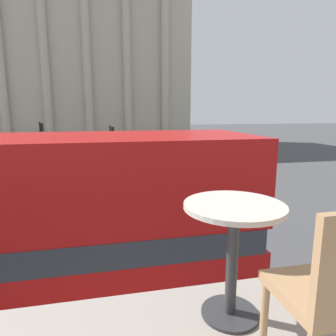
# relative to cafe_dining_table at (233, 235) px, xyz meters

# --- Properties ---
(cafe_dining_table) EXTENTS (0.60, 0.60, 0.73)m
(cafe_dining_table) POSITION_rel_cafe_dining_table_xyz_m (0.00, 0.00, 0.00)
(cafe_dining_table) COLOR #2D2D30
(cafe_dining_table) RESTS_ON cafe_floor_slab
(cafe_chair_0) EXTENTS (0.40, 0.40, 0.91)m
(cafe_chair_0) POSITION_rel_cafe_dining_table_xyz_m (0.19, -0.60, -0.02)
(cafe_chair_0) COLOR #A87F56
(cafe_chair_0) RESTS_ON cafe_floor_slab
(plaza_building_left) EXTENTS (34.05, 15.78, 23.66)m
(plaza_building_left) POSITION_rel_cafe_dining_table_xyz_m (-6.59, 42.29, 7.87)
(plaza_building_left) COLOR beige
(plaza_building_left) RESTS_ON ground_plane
(traffic_light_near) EXTENTS (0.42, 0.24, 3.28)m
(traffic_light_near) POSITION_rel_cafe_dining_table_xyz_m (-3.78, 12.13, -1.79)
(traffic_light_near) COLOR black
(traffic_light_near) RESTS_ON ground_plane
(traffic_light_mid) EXTENTS (0.42, 0.24, 3.71)m
(traffic_light_mid) POSITION_rel_cafe_dining_table_xyz_m (-0.15, 19.56, -1.52)
(traffic_light_mid) COLOR black
(traffic_light_mid) RESTS_ON ground_plane
(traffic_light_far) EXTENTS (0.42, 0.24, 3.79)m
(traffic_light_far) POSITION_rel_cafe_dining_table_xyz_m (-5.83, 25.61, -1.48)
(traffic_light_far) COLOR black
(traffic_light_far) RESTS_ON ground_plane
(pedestrian_white) EXTENTS (0.32, 0.32, 1.72)m
(pedestrian_white) POSITION_rel_cafe_dining_table_xyz_m (-1.66, 30.64, -2.96)
(pedestrian_white) COLOR #282B33
(pedestrian_white) RESTS_ON ground_plane
(pedestrian_red) EXTENTS (0.32, 0.32, 1.80)m
(pedestrian_red) POSITION_rel_cafe_dining_table_xyz_m (-3.06, 30.75, -2.91)
(pedestrian_red) COLOR #282B33
(pedestrian_red) RESTS_ON ground_plane
(pedestrian_blue) EXTENTS (0.32, 0.32, 1.83)m
(pedestrian_blue) POSITION_rel_cafe_dining_table_xyz_m (-5.15, 14.05, -2.89)
(pedestrian_blue) COLOR #282B33
(pedestrian_blue) RESTS_ON ground_plane
(pedestrian_grey) EXTENTS (0.32, 0.32, 1.74)m
(pedestrian_grey) POSITION_rel_cafe_dining_table_xyz_m (3.93, 25.89, -2.95)
(pedestrian_grey) COLOR #282B33
(pedestrian_grey) RESTS_ON ground_plane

